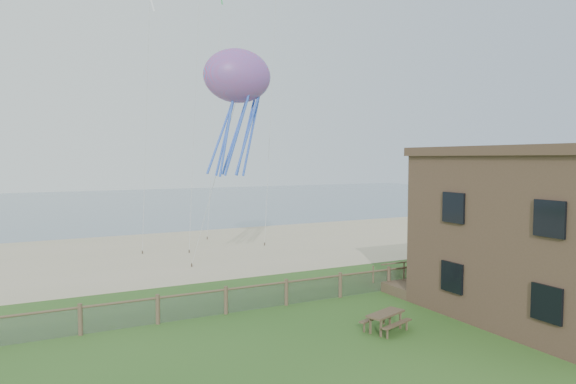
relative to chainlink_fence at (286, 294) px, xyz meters
name	(u,v)px	position (x,y,z in m)	size (l,w,h in m)	color
ground	(360,347)	(0.00, -6.00, -0.55)	(160.00, 160.00, 0.00)	#29521C
sand_beach	(190,251)	(0.00, 16.00, -0.55)	(72.00, 20.00, 0.02)	#BCAF88
ocean	(107,204)	(0.00, 60.00, -0.55)	(160.00, 68.00, 0.02)	slate
chainlink_fence	(286,294)	(0.00, 0.00, 0.00)	(36.20, 0.20, 1.25)	#4C3E2B
motel_deck	(498,276)	(13.00, -1.00, -0.30)	(15.00, 2.00, 0.50)	brown
picnic_table	(385,322)	(1.89, -5.04, -0.18)	(1.77, 1.34, 0.75)	brown
octopus_kite	(238,111)	(0.47, 7.27, 9.15)	(3.81, 2.69, 7.85)	#F42655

